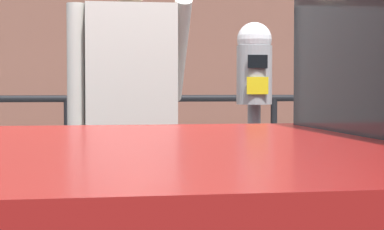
# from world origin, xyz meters

# --- Properties ---
(parking_meter) EXTENTS (0.19, 0.20, 1.47)m
(parking_meter) POSITION_xyz_m (0.09, 0.54, 1.23)
(parking_meter) COLOR slate
(parking_meter) RESTS_ON sidewalk_curb
(pedestrian_at_meter) EXTENTS (0.64, 0.51, 1.79)m
(pedestrian_at_meter) POSITION_xyz_m (-0.57, 0.53, 1.17)
(pedestrian_at_meter) COLOR #1E233F
(pedestrian_at_meter) RESTS_ON sidewalk_curb
(background_railing) EXTENTS (24.06, 0.06, 1.05)m
(background_railing) POSITION_xyz_m (0.00, 3.12, 0.88)
(background_railing) COLOR black
(background_railing) RESTS_ON sidewalk_curb
(backdrop_wall) EXTENTS (32.00, 0.50, 3.57)m
(backdrop_wall) POSITION_xyz_m (0.00, 4.97, 1.79)
(backdrop_wall) COLOR brown
(backdrop_wall) RESTS_ON ground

